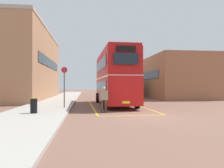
{
  "coord_description": "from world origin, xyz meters",
  "views": [
    {
      "loc": [
        -3.42,
        -12.36,
        1.78
      ],
      "look_at": [
        -0.66,
        11.19,
        1.93
      ],
      "focal_mm": 35.96,
      "sensor_mm": 36.0,
      "label": 1
    }
  ],
  "objects_px": {
    "single_deck_bus": "(123,86)",
    "bus_stop_sign": "(64,83)",
    "double_decker_bus": "(114,77)",
    "litter_bin": "(34,106)",
    "pedestrian_boarding": "(104,98)"
  },
  "relations": [
    {
      "from": "double_decker_bus",
      "to": "single_deck_bus",
      "type": "relative_size",
      "value": 1.15
    },
    {
      "from": "double_decker_bus",
      "to": "bus_stop_sign",
      "type": "distance_m",
      "value": 5.35
    },
    {
      "from": "pedestrian_boarding",
      "to": "bus_stop_sign",
      "type": "xyz_separation_m",
      "value": [
        -2.74,
        2.25,
        0.93
      ]
    },
    {
      "from": "double_decker_bus",
      "to": "single_deck_bus",
      "type": "bearing_deg",
      "value": 77.76
    },
    {
      "from": "single_deck_bus",
      "to": "bus_stop_sign",
      "type": "relative_size",
      "value": 3.01
    },
    {
      "from": "single_deck_bus",
      "to": "bus_stop_sign",
      "type": "xyz_separation_m",
      "value": [
        -7.25,
        -17.64,
        0.28
      ]
    },
    {
      "from": "pedestrian_boarding",
      "to": "single_deck_bus",
      "type": "bearing_deg",
      "value": 77.21
    },
    {
      "from": "litter_bin",
      "to": "pedestrian_boarding",
      "type": "bearing_deg",
      "value": 11.3
    },
    {
      "from": "single_deck_bus",
      "to": "pedestrian_boarding",
      "type": "distance_m",
      "value": 20.41
    },
    {
      "from": "single_deck_bus",
      "to": "litter_bin",
      "type": "xyz_separation_m",
      "value": [
        -8.73,
        -20.74,
        -1.05
      ]
    },
    {
      "from": "double_decker_bus",
      "to": "pedestrian_boarding",
      "type": "relative_size",
      "value": 6.06
    },
    {
      "from": "single_deck_bus",
      "to": "litter_bin",
      "type": "relative_size",
      "value": 10.03
    },
    {
      "from": "litter_bin",
      "to": "bus_stop_sign",
      "type": "height_order",
      "value": "bus_stop_sign"
    },
    {
      "from": "bus_stop_sign",
      "to": "double_decker_bus",
      "type": "bearing_deg",
      "value": 38.71
    },
    {
      "from": "litter_bin",
      "to": "single_deck_bus",
      "type": "bearing_deg",
      "value": 67.16
    }
  ]
}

